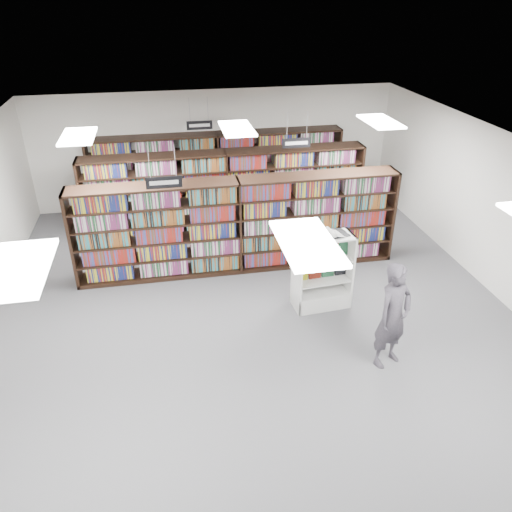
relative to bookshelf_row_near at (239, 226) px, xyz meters
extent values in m
plane|color=#4D4D52|center=(0.00, -2.00, -1.05)|extent=(12.00, 12.00, 0.00)
cube|color=silver|center=(0.00, -2.00, 2.15)|extent=(10.00, 12.00, 0.10)
cube|color=white|center=(0.00, 4.00, 0.55)|extent=(10.00, 0.10, 3.20)
cube|color=white|center=(5.00, -2.00, 0.55)|extent=(0.10, 12.00, 3.20)
cube|color=black|center=(0.00, 0.00, 0.00)|extent=(7.00, 0.60, 2.10)
cube|color=maroon|center=(0.00, 0.00, 0.00)|extent=(6.88, 0.42, 1.98)
cube|color=black|center=(0.00, 2.00, 0.00)|extent=(7.00, 0.60, 2.10)
cube|color=maroon|center=(0.00, 2.00, 0.00)|extent=(6.88, 0.42, 1.98)
cube|color=black|center=(0.00, 3.70, 0.00)|extent=(7.00, 0.60, 2.10)
cube|color=maroon|center=(0.00, 3.70, 0.00)|extent=(6.88, 0.42, 1.98)
cylinder|color=#B2B2B7|center=(-1.73, -1.00, 1.86)|extent=(0.01, 0.01, 0.58)
cylinder|color=#B2B2B7|center=(-1.27, -1.00, 1.86)|extent=(0.01, 0.01, 0.58)
cube|color=black|center=(-1.50, -1.00, 1.46)|extent=(0.65, 0.02, 0.22)
cube|color=white|center=(-1.50, -1.01, 1.46)|extent=(0.52, 0.00, 0.08)
cylinder|color=#B2B2B7|center=(1.27, 1.00, 1.86)|extent=(0.01, 0.01, 0.58)
cylinder|color=#B2B2B7|center=(1.73, 1.00, 1.86)|extent=(0.01, 0.01, 0.58)
cube|color=black|center=(1.50, 1.00, 1.46)|extent=(0.65, 0.02, 0.22)
cube|color=white|center=(1.50, 0.99, 1.46)|extent=(0.52, 0.00, 0.08)
cylinder|color=#B2B2B7|center=(-0.73, 3.00, 1.86)|extent=(0.01, 0.01, 0.58)
cylinder|color=#B2B2B7|center=(-0.27, 3.00, 1.86)|extent=(0.01, 0.01, 0.58)
cube|color=black|center=(-0.50, 3.00, 1.46)|extent=(0.65, 0.02, 0.22)
cube|color=white|center=(-0.50, 2.99, 1.46)|extent=(0.52, 0.00, 0.08)
cube|color=white|center=(-3.00, -5.00, 2.11)|extent=(0.60, 1.20, 0.04)
cube|color=white|center=(0.00, -5.00, 2.11)|extent=(0.60, 1.20, 0.04)
cube|color=white|center=(-3.00, 0.00, 2.11)|extent=(0.60, 1.20, 0.04)
cube|color=white|center=(0.00, 0.00, 2.11)|extent=(0.60, 1.20, 0.04)
cube|color=white|center=(3.00, 0.00, 2.11)|extent=(0.60, 1.20, 0.04)
cube|color=silver|center=(1.35, -1.76, -0.89)|extent=(1.14, 0.64, 0.33)
cube|color=silver|center=(0.83, -1.81, -0.28)|extent=(0.08, 0.55, 1.54)
cube|color=silver|center=(1.88, -1.72, -0.28)|extent=(0.08, 0.55, 1.54)
cube|color=silver|center=(1.33, -1.51, -0.28)|extent=(1.10, 0.12, 1.54)
cube|color=silver|center=(1.35, -1.76, 0.47)|extent=(1.14, 0.64, 0.03)
cube|color=silver|center=(1.35, -1.76, -0.45)|extent=(1.06, 0.59, 0.02)
cube|color=silver|center=(1.35, -1.76, -0.01)|extent=(1.06, 0.59, 0.02)
cube|color=black|center=(0.92, -1.75, 0.17)|extent=(0.22, 0.09, 0.33)
cube|color=#151B3A|center=(1.14, -1.73, 0.17)|extent=(0.22, 0.09, 0.33)
cube|color=#BBB711|center=(1.35, -1.71, 0.17)|extent=(0.22, 0.09, 0.33)
cube|color=maroon|center=(1.56, -1.70, 0.17)|extent=(0.22, 0.09, 0.33)
cube|color=#1B4E2E|center=(1.78, -1.68, 0.17)|extent=(0.22, 0.09, 0.33)
cube|color=#BBB711|center=(0.94, -1.75, -0.28)|extent=(0.25, 0.08, 0.31)
cube|color=maroon|center=(1.21, -1.72, -0.28)|extent=(0.25, 0.08, 0.31)
cube|color=#1B4E2E|center=(1.49, -1.70, -0.28)|extent=(0.25, 0.08, 0.31)
cube|color=black|center=(1.76, -1.68, -0.28)|extent=(0.25, 0.08, 0.31)
cube|color=black|center=(1.49, -1.74, 0.49)|extent=(0.68, 0.48, 0.01)
cube|color=white|center=(1.34, -1.74, 0.50)|extent=(0.34, 0.38, 0.05)
cube|color=white|center=(1.64, -1.74, 0.50)|extent=(0.33, 0.38, 0.07)
cylinder|color=white|center=(1.47, -1.74, 0.55)|extent=(0.16, 0.33, 0.10)
imported|color=#443E47|center=(1.95, -3.61, -0.11)|extent=(0.81, 0.69, 1.88)
camera|label=1|loc=(-1.47, -9.68, 4.62)|focal=35.00mm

